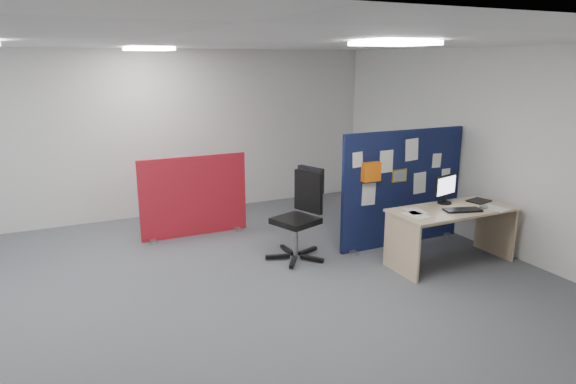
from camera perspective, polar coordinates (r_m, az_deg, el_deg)
name	(u,v)px	position (r m, az deg, el deg)	size (l,w,h in m)	color
floor	(164,312)	(5.59, -13.62, -12.83)	(9.00, 9.00, 0.00)	#525459
ceiling	(146,40)	(4.99, -15.52, 15.98)	(9.00, 7.00, 0.02)	white
wall_back	(109,137)	(8.53, -19.24, 5.75)	(9.00, 0.02, 2.70)	silver
wall_right	(496,151)	(7.40, 22.08, 4.28)	(0.02, 7.00, 2.70)	silver
ceiling_lights	(166,45)	(5.71, -13.36, 15.56)	(4.10, 4.10, 0.04)	white
navy_divider	(402,188)	(7.25, 12.53, 0.44)	(1.95, 0.30, 1.61)	#10173B
main_desk	(449,221)	(6.79, 17.51, -3.11)	(1.60, 0.71, 0.73)	tan
monitor_main	(446,188)	(6.86, 17.11, 0.45)	(0.42, 0.18, 0.37)	black
keyboard	(463,210)	(6.63, 18.82, -1.91)	(0.45, 0.18, 0.03)	black
mouse	(483,207)	(6.83, 20.89, -1.60)	(0.10, 0.06, 0.03)	#98989D
paper_tray	(479,201)	(7.16, 20.43, -0.92)	(0.28, 0.22, 0.01)	black
red_divider	(194,197)	(7.62, -10.40, -0.55)	(1.58, 0.30, 1.19)	#A6152F
office_chair	(302,208)	(6.65, 1.58, -1.82)	(0.77, 0.74, 1.16)	black
desk_papers	(443,211)	(6.54, 16.80, -2.07)	(1.32, 0.67, 0.00)	white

